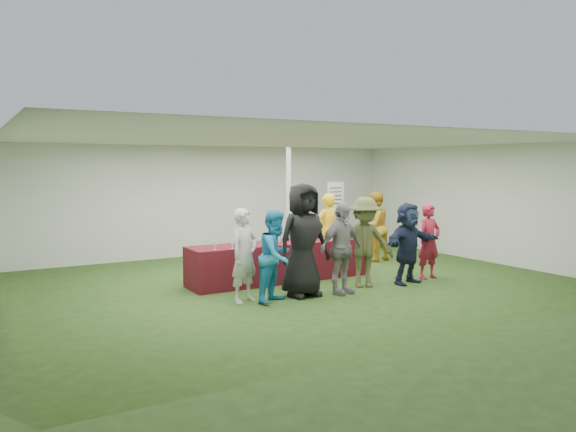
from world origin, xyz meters
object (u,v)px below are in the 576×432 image
customer_2 (303,240)px  staff_back (374,226)px  wine_list_sign (335,201)px  staff_pourer (327,232)px  dump_bucket (355,234)px  customer_5 (408,243)px  customer_4 (365,242)px  customer_6 (429,241)px  customer_3 (341,248)px  customer_0 (244,255)px  serving_table (279,262)px  customer_1 (276,256)px

customer_2 → staff_back: bearing=30.8°
wine_list_sign → staff_pourer: (-1.56, -1.90, -0.50)m
dump_bucket → staff_pourer: staff_pourer is taller
dump_bucket → staff_back: 1.71m
staff_pourer → customer_5: staff_pourer is taller
customer_2 → customer_4: 1.37m
customer_5 → customer_6: (0.69, 0.15, -0.03)m
staff_pourer → customer_3: bearing=51.8°
wine_list_sign → customer_6: bearing=-95.7°
wine_list_sign → customer_3: (-2.64, -3.92, -0.52)m
customer_0 → customer_5: 3.28m
serving_table → customer_6: 2.98m
customer_3 → customer_6: size_ratio=1.08×
customer_4 → customer_1: bearing=-152.4°
dump_bucket → wine_list_sign: bearing=62.6°
staff_back → customer_6: staff_back is taller
customer_2 → customer_3: (0.66, -0.19, -0.17)m
staff_pourer → customer_4: customer_4 is taller
wine_list_sign → customer_3: wine_list_sign is taller
staff_back → customer_5: bearing=57.9°
dump_bucket → staff_pourer: size_ratio=0.15×
customer_2 → customer_4: customer_2 is taller
customer_6 → customer_0: bearing=176.1°
dump_bucket → wine_list_sign: 3.02m
serving_table → customer_0: size_ratio=2.35×
customer_5 → customer_6: size_ratio=1.04×
staff_pourer → customer_6: size_ratio=1.10×
customer_3 → customer_6: 2.27m
wine_list_sign → customer_6: size_ratio=1.22×
customer_0 → customer_3: customer_3 is taller
customer_4 → customer_5: 0.90m
customer_0 → staff_pourer: bearing=9.0°
serving_table → customer_1: bearing=-121.0°
customer_0 → customer_2: size_ratio=0.79×
wine_list_sign → customer_0: bearing=-140.3°
dump_bucket → customer_5: customer_5 is taller
customer_0 → customer_1: 0.52m
dump_bucket → customer_0: bearing=-162.2°
customer_5 → customer_6: bearing=1.0°
customer_3 → customer_1: bearing=167.1°
customer_3 → dump_bucket: bearing=35.9°
staff_pourer → serving_table: bearing=9.4°
staff_back → customer_0: (-4.32, -1.99, -0.04)m
customer_0 → customer_3: bearing=-33.3°
customer_5 → customer_0: bearing=163.9°
customer_0 → customer_6: customer_0 is taller
customer_0 → customer_4: customer_4 is taller
staff_pourer → staff_back: size_ratio=1.01×
staff_back → customer_2: size_ratio=0.84×
serving_table → staff_back: bearing=15.3°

